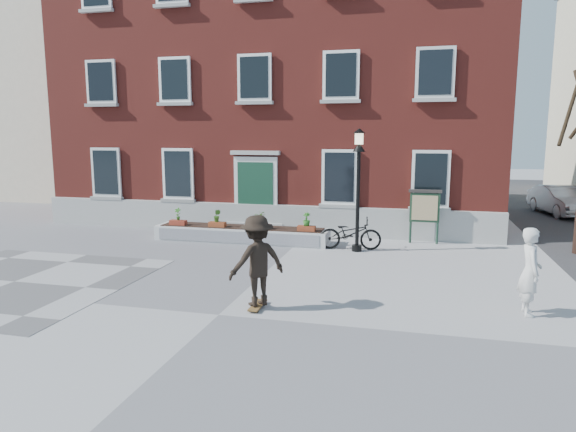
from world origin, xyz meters
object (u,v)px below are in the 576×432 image
(parked_car, at_px, (560,201))
(skateboarder, at_px, (257,261))
(bystander, at_px, (530,272))
(lamp_post, at_px, (358,173))
(notice_board, at_px, (425,207))
(bicycle, at_px, (350,233))

(parked_car, relative_size, skateboarder, 2.01)
(bystander, relative_size, skateboarder, 0.91)
(lamp_post, xyz_separation_m, notice_board, (2.10, 1.75, -1.28))
(bystander, bearing_deg, skateboarder, 97.38)
(notice_board, bearing_deg, lamp_post, -140.17)
(notice_board, bearing_deg, bicycle, -146.86)
(lamp_post, bearing_deg, bystander, -50.40)
(bicycle, bearing_deg, notice_board, -63.95)
(lamp_post, height_order, notice_board, lamp_post)
(bicycle, height_order, notice_board, notice_board)
(notice_board, height_order, skateboarder, skateboarder)
(lamp_post, bearing_deg, notice_board, 39.83)
(parked_car, xyz_separation_m, bystander, (-4.19, -14.84, 0.25))
(bicycle, relative_size, notice_board, 1.08)
(bicycle, relative_size, skateboarder, 0.98)
(bicycle, distance_m, parked_car, 12.89)
(bystander, bearing_deg, notice_board, 14.20)
(notice_board, bearing_deg, parked_car, 52.24)
(bystander, relative_size, lamp_post, 0.47)
(bicycle, height_order, parked_car, parked_car)
(skateboarder, bearing_deg, bicycle, 78.90)
(bicycle, bearing_deg, lamp_post, -138.45)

